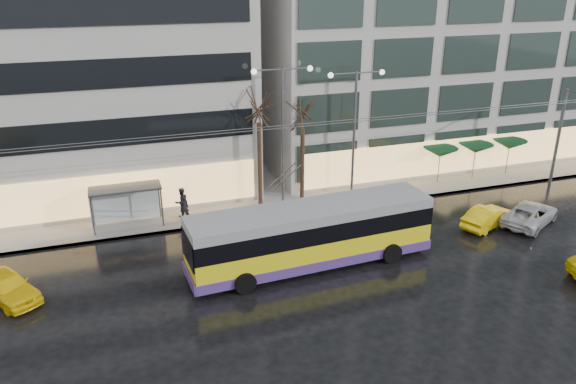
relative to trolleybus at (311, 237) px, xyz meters
name	(u,v)px	position (x,y,z in m)	size (l,w,h in m)	color
ground	(312,293)	(-0.95, -2.67, -1.65)	(140.00, 140.00, 0.00)	black
sidewalk	(269,188)	(1.05, 11.33, -1.58)	(80.00, 10.00, 0.15)	gray
kerb	(291,214)	(1.05, 6.38, -1.58)	(80.00, 0.10, 0.15)	slate
trolleybus	(311,237)	(0.00, 0.00, 0.00)	(13.30, 5.35, 6.11)	yellow
catenary	(282,160)	(0.05, 5.27, 2.60)	(42.24, 5.12, 7.00)	#595B60
bus_shelter	(119,198)	(-9.33, 8.02, 0.31)	(4.20, 1.60, 2.51)	#595B60
street_lamp_near	(283,118)	(1.05, 8.13, 4.34)	(3.96, 0.36, 9.03)	#595B60
street_lamp_far	(355,116)	(6.05, 8.13, 4.06)	(3.96, 0.36, 8.53)	#595B60
tree_a	(258,102)	(-0.45, 8.33, 5.43)	(3.20, 3.20, 8.40)	black
tree_b	(303,109)	(2.55, 8.53, 4.75)	(3.20, 3.20, 7.70)	black
parasol_a	(440,152)	(13.05, 8.33, 0.80)	(2.50, 2.50, 2.65)	#595B60
parasol_b	(476,148)	(16.05, 8.33, 0.80)	(2.50, 2.50, 2.65)	#595B60
parasol_c	(510,145)	(19.05, 8.33, 0.80)	(2.50, 2.50, 2.65)	#595B60
taxi_a	(7,286)	(-14.97, 1.46, -0.94)	(1.68, 4.17, 1.42)	yellow
taxi_b	(487,217)	(11.90, 1.05, -1.00)	(1.37, 3.94, 1.30)	yellow
sedan_silver	(530,214)	(14.66, 0.54, -0.99)	(2.19, 4.75, 1.32)	silver
pedestrian_a	(184,197)	(-5.54, 7.72, -0.03)	(1.10, 1.12, 2.19)	black
pedestrian_b	(182,202)	(-5.63, 8.22, -0.56)	(1.12, 1.01, 1.88)	black
pedestrian_c	(123,201)	(-9.13, 9.08, -0.38)	(1.23, 0.89, 2.11)	black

